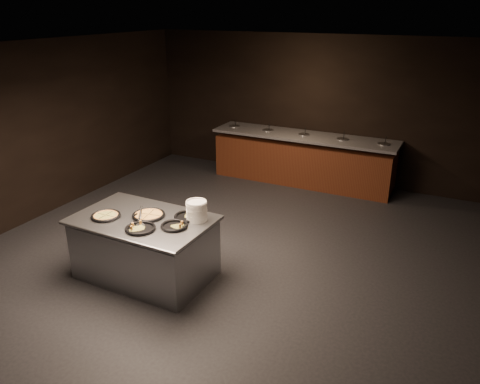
{
  "coord_description": "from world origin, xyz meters",
  "views": [
    {
      "loc": [
        2.88,
        -5.09,
        3.4
      ],
      "look_at": [
        0.21,
        0.3,
        0.99
      ],
      "focal_mm": 35.0,
      "sensor_mm": 36.0,
      "label": 1
    }
  ],
  "objects_px": {
    "serving_counter": "(145,248)",
    "pan_cheese_whole": "(149,215)",
    "pan_veggie_whole": "(106,216)",
    "plate_stack": "(197,211)"
  },
  "relations": [
    {
      "from": "serving_counter",
      "to": "pan_cheese_whole",
      "type": "relative_size",
      "value": 4.23
    },
    {
      "from": "pan_veggie_whole",
      "to": "pan_cheese_whole",
      "type": "distance_m",
      "value": 0.55
    },
    {
      "from": "plate_stack",
      "to": "pan_cheese_whole",
      "type": "height_order",
      "value": "plate_stack"
    },
    {
      "from": "plate_stack",
      "to": "pan_cheese_whole",
      "type": "bearing_deg",
      "value": -164.03
    },
    {
      "from": "pan_cheese_whole",
      "to": "plate_stack",
      "type": "bearing_deg",
      "value": 15.97
    },
    {
      "from": "plate_stack",
      "to": "pan_veggie_whole",
      "type": "height_order",
      "value": "plate_stack"
    },
    {
      "from": "pan_veggie_whole",
      "to": "pan_cheese_whole",
      "type": "xyz_separation_m",
      "value": [
        0.48,
        0.27,
        0.0
      ]
    },
    {
      "from": "serving_counter",
      "to": "plate_stack",
      "type": "height_order",
      "value": "plate_stack"
    },
    {
      "from": "pan_veggie_whole",
      "to": "pan_cheese_whole",
      "type": "bearing_deg",
      "value": 28.94
    },
    {
      "from": "plate_stack",
      "to": "pan_veggie_whole",
      "type": "distance_m",
      "value": 1.19
    }
  ]
}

